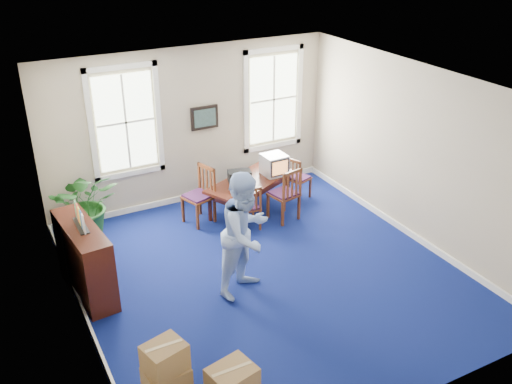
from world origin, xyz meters
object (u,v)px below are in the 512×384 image
conference_table (250,195)px  man (246,234)px  potted_plant (86,204)px  chair_near_left (248,206)px  cardboard_boxes (178,358)px  crt_tv (274,164)px  credenza (84,257)px

conference_table → man: bearing=-143.7°
conference_table → potted_plant: bearing=147.0°
chair_near_left → cardboard_boxes: chair_near_left is taller
crt_tv → cardboard_boxes: size_ratio=0.36×
crt_tv → credenza: credenza is taller
conference_table → chair_near_left: 0.77m
man → credenza: size_ratio=1.27×
credenza → potted_plant: (0.42, 1.74, 0.04)m
conference_table → man: (-1.32, -2.41, 0.69)m
chair_near_left → man: man is taller
crt_tv → cardboard_boxes: bearing=-134.3°
cardboard_boxes → potted_plant: bearing=92.0°
man → credenza: man is taller
chair_near_left → man: bearing=67.6°
conference_table → man: size_ratio=0.95×
chair_near_left → cardboard_boxes: (-2.62, -3.20, -0.06)m
crt_tv → chair_near_left: size_ratio=0.55×
conference_table → cardboard_boxes: bearing=-153.0°
man → potted_plant: 3.41m
crt_tv → credenza: 4.36m
chair_near_left → cardboard_boxes: bearing=56.1°
credenza → conference_table: bearing=14.1°
cardboard_boxes → crt_tv: bearing=47.5°
conference_table → credenza: size_ratio=1.20×
credenza → potted_plant: 1.79m
man → potted_plant: bearing=97.4°
conference_table → crt_tv: bearing=-20.6°
chair_near_left → cardboard_boxes: 4.13m
potted_plant → cardboard_boxes: (0.15, -4.30, -0.27)m
potted_plant → credenza: bearing=-103.6°
chair_near_left → potted_plant: potted_plant is taller
credenza → cardboard_boxes: bearing=-83.3°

